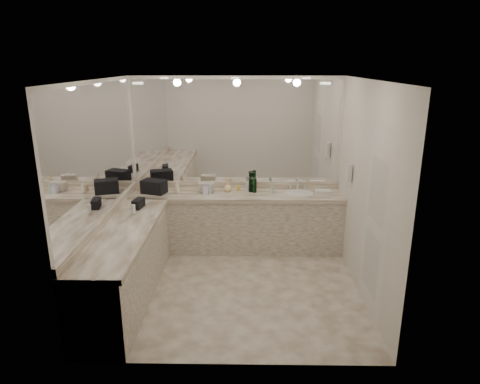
{
  "coord_description": "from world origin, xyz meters",
  "views": [
    {
      "loc": [
        0.16,
        -4.95,
        2.79
      ],
      "look_at": [
        0.07,
        0.4,
        1.16
      ],
      "focal_mm": 32.0,
      "sensor_mm": 36.0,
      "label": 1
    }
  ],
  "objects_px": {
    "wall_phone": "(349,173)",
    "black_toiletry_bag": "(154,187)",
    "hand_towel": "(323,191)",
    "cream_cosmetic_case": "(206,187)",
    "soap_bottle_a": "(177,187)",
    "sink": "(299,194)",
    "soap_bottle_c": "(227,187)",
    "soap_bottle_b": "(205,188)"
  },
  "relations": [
    {
      "from": "cream_cosmetic_case",
      "to": "black_toiletry_bag",
      "type": "bearing_deg",
      "value": 179.54
    },
    {
      "from": "cream_cosmetic_case",
      "to": "soap_bottle_a",
      "type": "height_order",
      "value": "soap_bottle_a"
    },
    {
      "from": "cream_cosmetic_case",
      "to": "soap_bottle_a",
      "type": "relative_size",
      "value": 1.26
    },
    {
      "from": "hand_towel",
      "to": "soap_bottle_a",
      "type": "xyz_separation_m",
      "value": [
        -2.2,
        -0.05,
        0.07
      ]
    },
    {
      "from": "black_toiletry_bag",
      "to": "soap_bottle_b",
      "type": "xyz_separation_m",
      "value": [
        0.78,
        -0.03,
        -0.01
      ]
    },
    {
      "from": "wall_phone",
      "to": "hand_towel",
      "type": "distance_m",
      "value": 0.72
    },
    {
      "from": "sink",
      "to": "wall_phone",
      "type": "relative_size",
      "value": 1.83
    },
    {
      "from": "wall_phone",
      "to": "soap_bottle_b",
      "type": "relative_size",
      "value": 1.4
    },
    {
      "from": "sink",
      "to": "wall_phone",
      "type": "bearing_deg",
      "value": -39.57
    },
    {
      "from": "black_toiletry_bag",
      "to": "sink",
      "type": "bearing_deg",
      "value": 0.44
    },
    {
      "from": "wall_phone",
      "to": "black_toiletry_bag",
      "type": "height_order",
      "value": "wall_phone"
    },
    {
      "from": "black_toiletry_bag",
      "to": "wall_phone",
      "type": "bearing_deg",
      "value": -9.85
    },
    {
      "from": "soap_bottle_c",
      "to": "cream_cosmetic_case",
      "type": "bearing_deg",
      "value": 178.79
    },
    {
      "from": "black_toiletry_bag",
      "to": "hand_towel",
      "type": "distance_m",
      "value": 2.55
    },
    {
      "from": "soap_bottle_b",
      "to": "soap_bottle_c",
      "type": "xyz_separation_m",
      "value": [
        0.33,
        0.11,
        -0.01
      ]
    },
    {
      "from": "soap_bottle_a",
      "to": "soap_bottle_b",
      "type": "distance_m",
      "value": 0.43
    },
    {
      "from": "cream_cosmetic_case",
      "to": "sink",
      "type": "bearing_deg",
      "value": -9.67
    },
    {
      "from": "soap_bottle_b",
      "to": "cream_cosmetic_case",
      "type": "bearing_deg",
      "value": 90.68
    },
    {
      "from": "cream_cosmetic_case",
      "to": "hand_towel",
      "type": "xyz_separation_m",
      "value": [
        1.78,
        -0.04,
        -0.05
      ]
    },
    {
      "from": "sink",
      "to": "soap_bottle_a",
      "type": "relative_size",
      "value": 2.4
    },
    {
      "from": "soap_bottle_b",
      "to": "soap_bottle_c",
      "type": "distance_m",
      "value": 0.35
    },
    {
      "from": "soap_bottle_a",
      "to": "soap_bottle_c",
      "type": "xyz_separation_m",
      "value": [
        0.75,
        0.08,
        -0.02
      ]
    },
    {
      "from": "hand_towel",
      "to": "soap_bottle_b",
      "type": "bearing_deg",
      "value": -177.25
    },
    {
      "from": "cream_cosmetic_case",
      "to": "soap_bottle_c",
      "type": "bearing_deg",
      "value": -8.04
    },
    {
      "from": "wall_phone",
      "to": "cream_cosmetic_case",
      "type": "bearing_deg",
      "value": 164.18
    },
    {
      "from": "soap_bottle_a",
      "to": "soap_bottle_b",
      "type": "xyz_separation_m",
      "value": [
        0.42,
        -0.03,
        -0.01
      ]
    },
    {
      "from": "hand_towel",
      "to": "soap_bottle_a",
      "type": "relative_size",
      "value": 1.3
    },
    {
      "from": "black_toiletry_bag",
      "to": "soap_bottle_c",
      "type": "xyz_separation_m",
      "value": [
        1.1,
        0.08,
        -0.02
      ]
    },
    {
      "from": "sink",
      "to": "cream_cosmetic_case",
      "type": "distance_m",
      "value": 1.41
    },
    {
      "from": "hand_towel",
      "to": "soap_bottle_b",
      "type": "distance_m",
      "value": 1.78
    },
    {
      "from": "sink",
      "to": "black_toiletry_bag",
      "type": "distance_m",
      "value": 2.18
    },
    {
      "from": "soap_bottle_c",
      "to": "black_toiletry_bag",
      "type": "bearing_deg",
      "value": -175.87
    },
    {
      "from": "wall_phone",
      "to": "soap_bottle_b",
      "type": "xyz_separation_m",
      "value": [
        -2.01,
        0.45,
        -0.36
      ]
    },
    {
      "from": "wall_phone",
      "to": "soap_bottle_c",
      "type": "bearing_deg",
      "value": 161.52
    },
    {
      "from": "black_toiletry_bag",
      "to": "soap_bottle_b",
      "type": "distance_m",
      "value": 0.78
    },
    {
      "from": "sink",
      "to": "soap_bottle_c",
      "type": "bearing_deg",
      "value": 176.67
    },
    {
      "from": "sink",
      "to": "hand_towel",
      "type": "xyz_separation_m",
      "value": [
        0.37,
        0.03,
        0.02
      ]
    },
    {
      "from": "hand_towel",
      "to": "soap_bottle_c",
      "type": "relative_size",
      "value": 1.57
    },
    {
      "from": "black_toiletry_bag",
      "to": "hand_towel",
      "type": "relative_size",
      "value": 1.46
    },
    {
      "from": "wall_phone",
      "to": "black_toiletry_bag",
      "type": "xyz_separation_m",
      "value": [
        -2.79,
        0.48,
        -0.35
      ]
    },
    {
      "from": "cream_cosmetic_case",
      "to": "soap_bottle_b",
      "type": "bearing_deg",
      "value": -96.15
    },
    {
      "from": "wall_phone",
      "to": "soap_bottle_c",
      "type": "height_order",
      "value": "wall_phone"
    }
  ]
}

